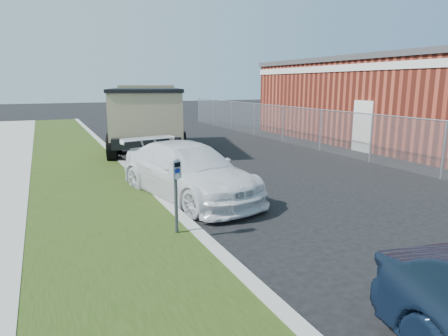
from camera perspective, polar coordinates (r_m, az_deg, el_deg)
name	(u,v)px	position (r m, az deg, el deg)	size (l,w,h in m)	color
ground	(298,214)	(9.28, 10.55, -6.47)	(120.00, 120.00, 0.00)	black
streetside	(29,218)	(9.61, -26.13, -6.46)	(6.12, 50.00, 0.15)	gray
chainlink_fence	(321,122)	(18.09, 13.66, 6.41)	(0.06, 30.06, 30.00)	slate
brick_building	(403,99)	(22.89, 24.26, 8.96)	(9.20, 14.20, 4.17)	maroon
parking_meter	(175,179)	(7.42, -6.95, -1.61)	(0.23, 0.19, 1.43)	#3F4247
white_wagon	(188,171)	(10.36, -5.17, -0.38)	(1.95, 4.81, 1.40)	white
dump_truck	(147,114)	(18.22, -10.96, 7.62)	(4.40, 7.67, 2.84)	black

